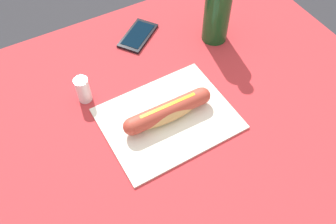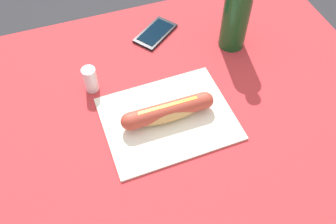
% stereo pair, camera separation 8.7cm
% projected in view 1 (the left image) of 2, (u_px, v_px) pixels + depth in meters
% --- Properties ---
extents(ground_plane, '(6.00, 6.00, 0.00)m').
position_uv_depth(ground_plane, '(171.00, 216.00, 1.49)').
color(ground_plane, '#2D2D33').
rests_on(ground_plane, ground).
extents(dining_table, '(1.15, 0.89, 0.73)m').
position_uv_depth(dining_table, '(172.00, 139.00, 1.01)').
color(dining_table, brown).
rests_on(dining_table, ground).
extents(paper_wrapper, '(0.32, 0.26, 0.01)m').
position_uv_depth(paper_wrapper, '(168.00, 118.00, 0.90)').
color(paper_wrapper, silver).
rests_on(paper_wrapper, dining_table).
extents(hot_dog, '(0.24, 0.05, 0.05)m').
position_uv_depth(hot_dog, '(168.00, 111.00, 0.87)').
color(hot_dog, tan).
rests_on(hot_dog, paper_wrapper).
extents(cell_phone, '(0.15, 0.14, 0.01)m').
position_uv_depth(cell_phone, '(138.00, 35.00, 1.08)').
color(cell_phone, black).
rests_on(cell_phone, dining_table).
extents(soda_bottle, '(0.07, 0.07, 0.26)m').
position_uv_depth(soda_bottle, '(218.00, 6.00, 0.99)').
color(soda_bottle, '#14471E').
rests_on(soda_bottle, dining_table).
extents(salt_shaker, '(0.04, 0.04, 0.07)m').
position_uv_depth(salt_shaker, '(83.00, 90.00, 0.91)').
color(salt_shaker, silver).
rests_on(salt_shaker, dining_table).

